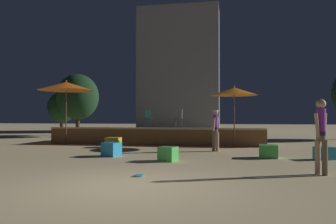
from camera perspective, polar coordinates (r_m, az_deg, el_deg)
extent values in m
plane|color=#D1B784|center=(6.66, -6.89, -12.71)|extent=(120.00, 120.00, 0.00)
cube|color=brown|center=(17.20, -1.61, -4.17)|extent=(10.64, 2.88, 0.78)
cube|color=#CCB793|center=(15.82, -2.67, -2.89)|extent=(10.64, 0.12, 0.08)
cylinder|color=brown|center=(17.00, -17.34, -0.93)|extent=(0.05, 0.05, 2.70)
cone|color=orange|center=(17.07, -17.31, 4.31)|extent=(2.71, 2.71, 0.42)
sphere|color=orange|center=(17.09, -17.31, 5.15)|extent=(0.08, 0.08, 0.08)
cylinder|color=brown|center=(15.10, 11.47, -1.60)|extent=(0.05, 0.05, 2.36)
cone|color=orange|center=(15.14, 11.45, 3.53)|extent=(2.09, 2.09, 0.35)
sphere|color=orange|center=(15.16, 11.45, 4.35)|extent=(0.08, 0.08, 0.08)
cube|color=#4CC651|center=(10.25, 0.01, -7.31)|extent=(0.62, 0.62, 0.44)
cube|color=#2D9EDB|center=(11.76, 25.55, -6.49)|extent=(0.65, 0.65, 0.40)
cube|color=#4CC651|center=(11.54, 17.05, -6.57)|extent=(0.61, 0.61, 0.44)
cube|color=yellow|center=(15.09, -9.51, -5.24)|extent=(0.67, 0.67, 0.45)
cube|color=#2D9EDB|center=(11.69, -9.83, -6.42)|extent=(0.66, 0.66, 0.48)
cylinder|color=#72664C|center=(13.36, 7.96, -5.13)|extent=(0.13, 0.13, 0.76)
cylinder|color=tan|center=(13.29, 8.59, -5.15)|extent=(0.13, 0.13, 0.76)
cylinder|color=#72664C|center=(13.30, 8.27, -3.15)|extent=(0.20, 0.20, 0.24)
cylinder|color=purple|center=(13.29, 8.27, -1.81)|extent=(0.20, 0.20, 0.58)
cylinder|color=tan|center=(13.14, 7.98, -2.13)|extent=(0.15, 0.22, 0.52)
cylinder|color=tan|center=(13.44, 8.55, -2.10)|extent=(0.14, 0.19, 0.53)
sphere|color=tan|center=(13.29, 8.26, -0.10)|extent=(0.21, 0.21, 0.21)
cylinder|color=white|center=(13.29, 8.26, 0.16)|extent=(0.23, 0.23, 0.07)
cylinder|color=tan|center=(8.64, 24.61, -7.13)|extent=(0.13, 0.13, 0.83)
cylinder|color=#72664C|center=(8.55, 25.65, -7.18)|extent=(0.13, 0.13, 0.83)
cylinder|color=#72664C|center=(8.55, 25.11, -3.85)|extent=(0.21, 0.21, 0.24)
cylinder|color=purple|center=(8.54, 25.09, -1.59)|extent=(0.21, 0.21, 0.64)
cylinder|color=tan|center=(8.39, 24.53, -2.07)|extent=(0.19, 0.19, 0.57)
cylinder|color=tan|center=(8.70, 25.64, -2.02)|extent=(0.14, 0.14, 0.57)
sphere|color=tan|center=(8.55, 25.07, 1.30)|extent=(0.23, 0.23, 0.23)
cylinder|color=#47474C|center=(16.88, 1.42, -1.87)|extent=(0.02, 0.02, 0.45)
cylinder|color=#47474C|center=(16.59, 1.26, -1.88)|extent=(0.02, 0.02, 0.45)
cylinder|color=#47474C|center=(16.84, 2.43, -1.87)|extent=(0.02, 0.02, 0.45)
cylinder|color=#47474C|center=(16.54, 2.29, -1.88)|extent=(0.02, 0.02, 0.45)
cylinder|color=#47474C|center=(16.71, 1.85, -1.10)|extent=(0.40, 0.40, 0.02)
cube|color=#47474C|center=(16.69, 2.43, -0.33)|extent=(0.03, 0.36, 0.45)
cylinder|color=#1E4C47|center=(17.55, -3.60, -1.83)|extent=(0.02, 0.02, 0.45)
cylinder|color=#1E4C47|center=(17.67, -2.70, -1.82)|extent=(0.02, 0.02, 0.45)
cylinder|color=#1E4C47|center=(17.83, -3.96, -1.81)|extent=(0.02, 0.02, 0.45)
cylinder|color=#1E4C47|center=(17.94, -3.07, -1.81)|extent=(0.02, 0.02, 0.45)
cylinder|color=#1E4C47|center=(17.75, -3.33, -1.09)|extent=(0.40, 0.40, 0.02)
cube|color=#1E4C47|center=(17.91, -3.53, -0.37)|extent=(0.31, 0.23, 0.45)
cylinder|color=#33B2D8|center=(7.70, -5.10, -10.97)|extent=(0.23, 0.23, 0.03)
cylinder|color=#3D2B1C|center=(23.95, -15.46, -2.37)|extent=(0.28, 0.28, 1.49)
ellipsoid|color=#19381E|center=(23.99, -15.44, 2.56)|extent=(2.92, 2.92, 3.22)
cylinder|color=#3D2B1C|center=(26.14, -18.02, -2.59)|extent=(0.28, 0.28, 1.17)
ellipsoid|color=#1E4223|center=(26.14, -18.00, 0.79)|extent=(2.13, 2.13, 2.34)
cube|color=gray|center=(34.15, 1.99, 7.31)|extent=(8.16, 3.95, 12.51)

